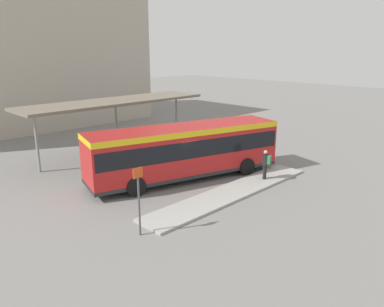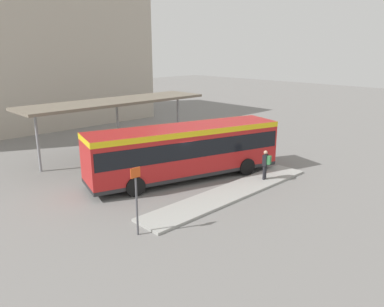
{
  "view_description": "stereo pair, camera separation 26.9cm",
  "coord_description": "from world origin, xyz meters",
  "px_view_note": "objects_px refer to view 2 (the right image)",
  "views": [
    {
      "loc": [
        -13.93,
        -14.6,
        7.15
      ],
      "look_at": [
        0.55,
        0.0,
        1.35
      ],
      "focal_mm": 35.0,
      "sensor_mm": 36.0,
      "label": 1
    },
    {
      "loc": [
        -13.74,
        -14.79,
        7.15
      ],
      "look_at": [
        0.55,
        0.0,
        1.35
      ],
      "focal_mm": 35.0,
      "sensor_mm": 36.0,
      "label": 2
    }
  ],
  "objects_px": {
    "bicycle_red": "(225,139)",
    "potted_planter_near_shelter": "(125,155)",
    "bicycle_blue": "(219,137)",
    "pedestrian_waiting": "(266,163)",
    "city_bus": "(185,148)",
    "platform_sign": "(136,198)",
    "bicycle_green": "(231,140)"
  },
  "relations": [
    {
      "from": "potted_planter_near_shelter",
      "to": "platform_sign",
      "type": "xyz_separation_m",
      "value": [
        -4.82,
        -7.96,
        0.88
      ]
    },
    {
      "from": "bicycle_green",
      "to": "bicycle_blue",
      "type": "distance_m",
      "value": 1.43
    },
    {
      "from": "bicycle_blue",
      "to": "pedestrian_waiting",
      "type": "bearing_deg",
      "value": 151.74
    },
    {
      "from": "pedestrian_waiting",
      "to": "bicycle_green",
      "type": "distance_m",
      "value": 8.19
    },
    {
      "from": "platform_sign",
      "to": "potted_planter_near_shelter",
      "type": "bearing_deg",
      "value": 58.8
    },
    {
      "from": "pedestrian_waiting",
      "to": "potted_planter_near_shelter",
      "type": "distance_m",
      "value": 8.77
    },
    {
      "from": "bicycle_red",
      "to": "bicycle_blue",
      "type": "bearing_deg",
      "value": 171.26
    },
    {
      "from": "bicycle_green",
      "to": "bicycle_blue",
      "type": "relative_size",
      "value": 1.1
    },
    {
      "from": "bicycle_green",
      "to": "platform_sign",
      "type": "bearing_deg",
      "value": -60.66
    },
    {
      "from": "city_bus",
      "to": "bicycle_green",
      "type": "bearing_deg",
      "value": 37.57
    },
    {
      "from": "bicycle_green",
      "to": "potted_planter_near_shelter",
      "type": "height_order",
      "value": "potted_planter_near_shelter"
    },
    {
      "from": "city_bus",
      "to": "platform_sign",
      "type": "bearing_deg",
      "value": -132.9
    },
    {
      "from": "pedestrian_waiting",
      "to": "bicycle_green",
      "type": "relative_size",
      "value": 0.94
    },
    {
      "from": "city_bus",
      "to": "bicycle_blue",
      "type": "height_order",
      "value": "city_bus"
    },
    {
      "from": "potted_planter_near_shelter",
      "to": "bicycle_red",
      "type": "bearing_deg",
      "value": -3.55
    },
    {
      "from": "bicycle_blue",
      "to": "potted_planter_near_shelter",
      "type": "relative_size",
      "value": 1.24
    },
    {
      "from": "city_bus",
      "to": "pedestrian_waiting",
      "type": "relative_size",
      "value": 6.87
    },
    {
      "from": "potted_planter_near_shelter",
      "to": "bicycle_green",
      "type": "bearing_deg",
      "value": -8.12
    },
    {
      "from": "bicycle_red",
      "to": "potted_planter_near_shelter",
      "type": "xyz_separation_m",
      "value": [
        -8.87,
        0.55,
        0.3
      ]
    },
    {
      "from": "bicycle_green",
      "to": "bicycle_blue",
      "type": "height_order",
      "value": "bicycle_green"
    },
    {
      "from": "bicycle_blue",
      "to": "bicycle_green",
      "type": "bearing_deg",
      "value": 176.2
    },
    {
      "from": "pedestrian_waiting",
      "to": "potted_planter_near_shelter",
      "type": "xyz_separation_m",
      "value": [
        -3.96,
        7.82,
        -0.39
      ]
    },
    {
      "from": "city_bus",
      "to": "potted_planter_near_shelter",
      "type": "distance_m",
      "value": 4.61
    },
    {
      "from": "bicycle_green",
      "to": "bicycle_red",
      "type": "height_order",
      "value": "bicycle_green"
    },
    {
      "from": "pedestrian_waiting",
      "to": "bicycle_green",
      "type": "xyz_separation_m",
      "value": [
        4.86,
        6.56,
        -0.68
      ]
    },
    {
      "from": "bicycle_red",
      "to": "platform_sign",
      "type": "bearing_deg",
      "value": -58.93
    },
    {
      "from": "bicycle_red",
      "to": "platform_sign",
      "type": "xyz_separation_m",
      "value": [
        -13.69,
        -7.41,
        1.18
      ]
    },
    {
      "from": "pedestrian_waiting",
      "to": "platform_sign",
      "type": "distance_m",
      "value": 8.8
    },
    {
      "from": "bicycle_green",
      "to": "potted_planter_near_shelter",
      "type": "xyz_separation_m",
      "value": [
        -8.82,
        1.26,
        0.29
      ]
    },
    {
      "from": "city_bus",
      "to": "bicycle_green",
      "type": "xyz_separation_m",
      "value": [
        7.69,
        3.08,
        -1.38
      ]
    },
    {
      "from": "bicycle_red",
      "to": "city_bus",
      "type": "bearing_deg",
      "value": -61.29
    },
    {
      "from": "pedestrian_waiting",
      "to": "platform_sign",
      "type": "height_order",
      "value": "platform_sign"
    }
  ]
}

